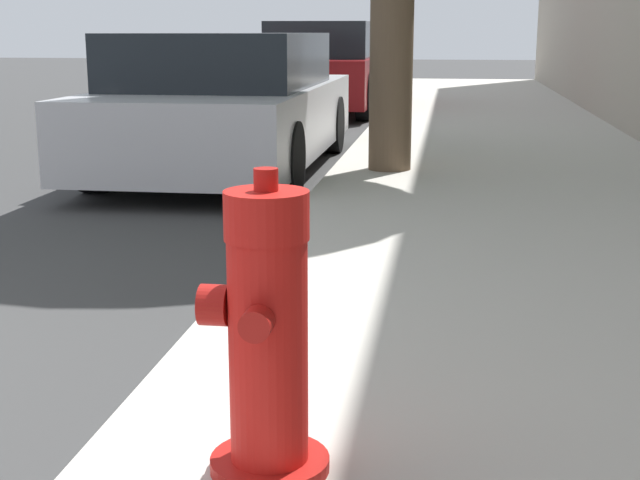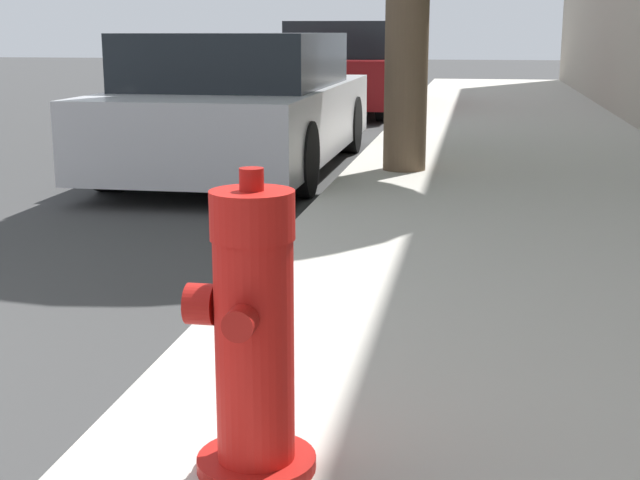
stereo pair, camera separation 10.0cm
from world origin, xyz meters
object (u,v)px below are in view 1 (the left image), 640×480
object	(u,v)px
fire_hydrant	(267,339)
parked_car_near	(228,105)
parked_car_mid	(325,69)
parked_car_far	(353,59)

from	to	relation	value
fire_hydrant	parked_car_near	bearing A→B (deg)	104.94
fire_hydrant	parked_car_near	size ratio (longest dim) A/B	0.19
fire_hydrant	parked_car_near	xyz separation A→B (m)	(-1.60, 6.01, 0.10)
parked_car_mid	parked_car_near	bearing A→B (deg)	-90.46
parked_car_near	parked_car_mid	world-z (taller)	parked_car_mid
parked_car_near	parked_car_mid	distance (m)	6.08
parked_car_mid	parked_car_far	bearing A→B (deg)	91.67
fire_hydrant	parked_car_mid	size ratio (longest dim) A/B	0.21
fire_hydrant	parked_car_far	world-z (taller)	parked_car_far
parked_car_far	fire_hydrant	bearing A→B (deg)	-84.48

